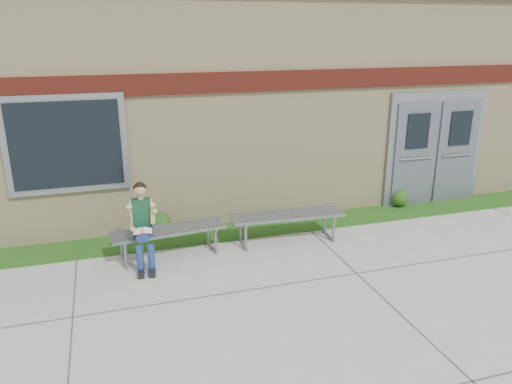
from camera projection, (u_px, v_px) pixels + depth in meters
name	position (u px, v px, depth m)	size (l,w,h in m)	color
ground	(308.00, 300.00, 6.69)	(80.00, 80.00, 0.00)	#9E9E99
grass_strip	(252.00, 229.00, 9.05)	(16.00, 0.80, 0.02)	#1D4512
school_building	(209.00, 91.00, 11.46)	(16.20, 6.22, 4.20)	beige
bench_left	(169.00, 235.00, 7.89)	(1.82, 0.68, 0.46)	slate
bench_right	(287.00, 220.00, 8.45)	(1.94, 0.65, 0.50)	slate
girl	(143.00, 223.00, 7.50)	(0.44, 0.76, 1.29)	navy
shrub_mid	(161.00, 224.00, 8.76)	(0.37, 0.37, 0.37)	#1D4512
shrub_east	(400.00, 198.00, 10.12)	(0.35, 0.35, 0.35)	#1D4512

